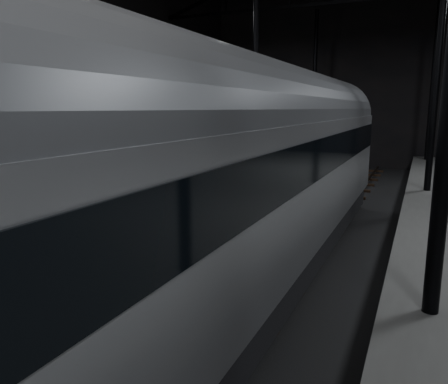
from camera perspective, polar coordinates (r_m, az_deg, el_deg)
The scene contains 6 objects.
ground at distance 12.82m, azimuth 7.33°, elevation -8.93°, with size 44.00×44.00×0.00m, color black.
platform_left at distance 16.39m, azimuth -18.59°, elevation -3.20°, with size 9.00×43.80×1.00m, color #525250.
tactile_strip at distance 13.78m, azimuth -5.61°, elevation -3.12°, with size 0.50×43.80×0.01m, color olive.
track at distance 12.80m, azimuth 7.34°, elevation -8.64°, with size 2.40×43.00×0.24m.
train at distance 10.44m, azimuth 4.78°, elevation 3.38°, with size 2.98×19.91×5.32m.
woman at distance 14.80m, azimuth -8.82°, elevation 1.30°, with size 0.65×0.43×1.79m, color tan.
Camera 1 is at (3.46, -11.56, 4.32)m, focal length 35.00 mm.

